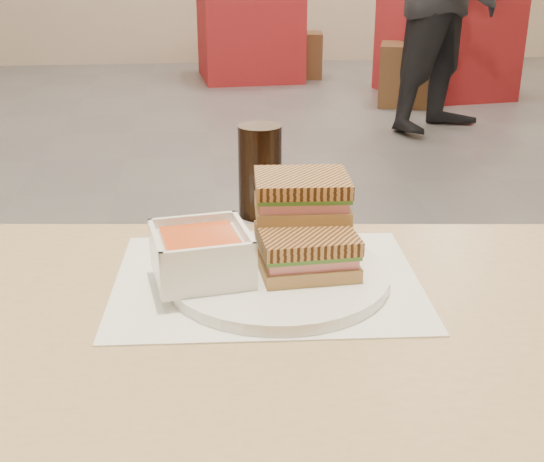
{
  "coord_description": "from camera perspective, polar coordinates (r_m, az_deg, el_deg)",
  "views": [
    {
      "loc": [
        -0.08,
        -2.8,
        1.14
      ],
      "look_at": [
        0.01,
        -2.0,
        0.82
      ],
      "focal_mm": 46.28,
      "sensor_mm": 36.0,
      "label": 1
    }
  ],
  "objects": [
    {
      "name": "bg_chair_2r",
      "position": [
        6.9,
        2.46,
        14.11
      ],
      "size": [
        0.41,
        0.41,
        0.42
      ],
      "color": "brown",
      "rests_on": "ground"
    },
    {
      "name": "tray_liner",
      "position": [
        0.9,
        -0.41,
        -4.05
      ],
      "size": [
        0.4,
        0.32,
        0.0
      ],
      "color": "white",
      "rests_on": "main_table"
    },
    {
      "name": "cola_glass",
      "position": [
        1.1,
        -0.98,
        4.87
      ],
      "size": [
        0.07,
        0.07,
        0.15
      ],
      "color": "black",
      "rests_on": "main_table"
    },
    {
      "name": "bg_chair_1l",
      "position": [
        5.72,
        10.9,
        12.39
      ],
      "size": [
        0.52,
        0.52,
        0.47
      ],
      "color": "brown",
      "rests_on": "ground"
    },
    {
      "name": "bg_table_1",
      "position": [
        6.18,
        13.93,
        14.37
      ],
      "size": [
        1.03,
        1.03,
        0.8
      ],
      "color": "maroon",
      "rests_on": "ground"
    },
    {
      "name": "soup_bowl",
      "position": [
        0.87,
        -5.79,
        -2.04
      ],
      "size": [
        0.13,
        0.13,
        0.06
      ],
      "color": "white",
      "rests_on": "plate"
    },
    {
      "name": "bg_chair_2l",
      "position": [
        6.99,
        -3.94,
        14.14
      ],
      "size": [
        0.37,
        0.37,
        0.41
      ],
      "color": "brown",
      "rests_on": "ground"
    },
    {
      "name": "bg_table_2",
      "position": [
        6.83,
        -1.86,
        15.6
      ],
      "size": [
        0.97,
        0.97,
        0.79
      ],
      "color": "maroon",
      "rests_on": "ground"
    },
    {
      "name": "panini_lower",
      "position": [
        0.88,
        2.85,
        -1.64
      ],
      "size": [
        0.12,
        0.11,
        0.05
      ],
      "color": "#B4884A",
      "rests_on": "plate"
    },
    {
      "name": "main_table",
      "position": [
        0.83,
        -0.57,
        -15.73
      ],
      "size": [
        1.27,
        0.83,
        0.75
      ],
      "color": "tan",
      "rests_on": "ground"
    },
    {
      "name": "plate",
      "position": [
        0.89,
        0.49,
        -3.71
      ],
      "size": [
        0.28,
        0.28,
        0.02
      ],
      "color": "white",
      "rests_on": "tray_liner"
    },
    {
      "name": "panini_upper",
      "position": [
        0.92,
        2.43,
        2.91
      ],
      "size": [
        0.13,
        0.11,
        0.05
      ],
      "color": "#B4884A",
      "rests_on": "panini_lower"
    }
  ]
}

